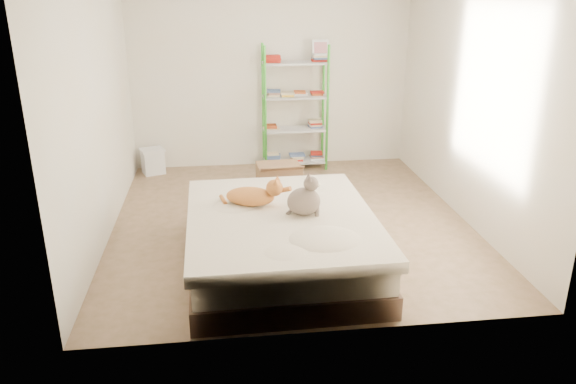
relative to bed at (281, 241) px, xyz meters
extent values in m
cube|color=#A07E65|center=(0.22, 1.05, -0.26)|extent=(3.80, 4.20, 0.01)
cube|color=white|center=(0.22, 3.15, 1.04)|extent=(3.80, 0.01, 2.60)
cube|color=white|center=(0.22, -1.05, 1.04)|extent=(3.80, 0.01, 2.60)
cube|color=white|center=(-1.68, 1.05, 1.04)|extent=(0.01, 4.20, 2.60)
cube|color=white|center=(2.12, 1.05, 1.04)|extent=(0.01, 4.20, 2.60)
cube|color=#4C382E|center=(0.00, 0.00, -0.16)|extent=(1.65, 2.04, 0.20)
cube|color=#F0E1C5|center=(0.00, 0.00, 0.05)|extent=(1.60, 1.98, 0.22)
cube|color=beige|center=(0.00, 0.00, 0.21)|extent=(1.68, 2.08, 0.10)
cylinder|color=green|center=(0.10, 2.77, 0.59)|extent=(0.04, 0.04, 1.70)
cylinder|color=green|center=(0.10, 3.09, 0.59)|extent=(0.04, 0.04, 1.70)
cylinder|color=green|center=(0.94, 2.77, 0.59)|extent=(0.04, 0.04, 1.70)
cylinder|color=green|center=(0.94, 3.09, 0.59)|extent=(0.04, 0.04, 1.70)
cube|color=#BCBCBC|center=(0.52, 2.93, -0.16)|extent=(0.86, 0.34, 0.02)
cube|color=#BCBCBC|center=(0.52, 2.93, 0.29)|extent=(0.86, 0.34, 0.02)
cube|color=#BCBCBC|center=(0.52, 2.93, 0.74)|extent=(0.86, 0.34, 0.02)
cube|color=#BCBCBC|center=(0.52, 2.93, 1.19)|extent=(0.86, 0.34, 0.02)
cube|color=#B32015|center=(0.22, 2.93, -0.10)|extent=(0.20, 0.16, 0.09)
cube|color=#B32015|center=(0.52, 2.93, -0.10)|extent=(0.20, 0.16, 0.09)
cube|color=#B32015|center=(0.82, 2.93, -0.10)|extent=(0.20, 0.16, 0.09)
cube|color=#B32015|center=(0.22, 2.93, 0.35)|extent=(0.20, 0.16, 0.09)
cube|color=#B32015|center=(0.82, 2.93, 0.35)|extent=(0.20, 0.16, 0.09)
cube|color=#B32015|center=(0.22, 2.93, 0.80)|extent=(0.20, 0.16, 0.09)
cube|color=#B32015|center=(0.42, 2.93, 0.80)|extent=(0.20, 0.16, 0.09)
cube|color=#B32015|center=(0.62, 2.93, 0.80)|extent=(0.20, 0.16, 0.09)
cube|color=#B32015|center=(0.82, 2.93, 0.80)|extent=(0.20, 0.16, 0.09)
cube|color=#B32015|center=(0.22, 2.93, 1.25)|extent=(0.20, 0.16, 0.09)
cube|color=#B32015|center=(0.82, 2.93, 1.25)|extent=(0.20, 0.16, 0.09)
cube|color=white|center=(0.87, 2.98, 1.34)|extent=(0.22, 0.09, 0.28)
cube|color=red|center=(0.87, 2.97, 1.34)|extent=(0.17, 0.06, 0.21)
cube|color=#8F6341|center=(0.19, 1.94, -0.08)|extent=(0.55, 0.45, 0.36)
cube|color=#541DA1|center=(0.18, 1.73, -0.09)|extent=(0.31, 0.03, 0.08)
cube|color=#8F6341|center=(0.19, 1.73, 0.10)|extent=(0.53, 0.19, 0.11)
cube|color=white|center=(-1.43, 2.90, -0.10)|extent=(0.34, 0.32, 0.32)
cube|color=white|center=(-1.43, 2.90, 0.07)|extent=(0.38, 0.36, 0.03)
camera|label=1|loc=(-0.50, -4.55, 2.19)|focal=35.00mm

